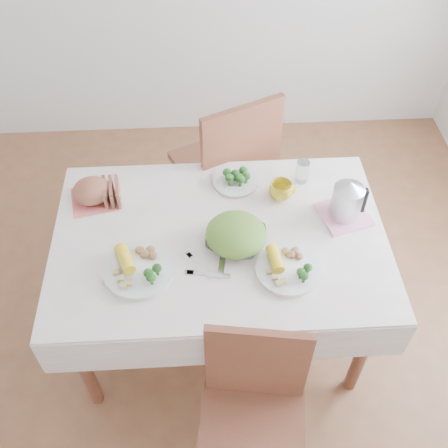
{
  "coord_description": "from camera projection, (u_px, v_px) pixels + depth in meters",
  "views": [
    {
      "loc": [
        -0.07,
        -1.53,
        2.55
      ],
      "look_at": [
        0.02,
        0.02,
        0.82
      ],
      "focal_mm": 42.0,
      "sensor_mm": 36.0,
      "label": 1
    }
  ],
  "objects": [
    {
      "name": "dinner_plate_right",
      "position": [
        288.0,
        270.0,
        2.21
      ],
      "size": [
        0.33,
        0.33,
        0.02
      ],
      "primitive_type": "cylinder",
      "rotation": [
        0.0,
        0.0,
        -0.21
      ],
      "color": "white",
      "rests_on": "tablecloth"
    },
    {
      "name": "broccoli_plate",
      "position": [
        235.0,
        182.0,
        2.58
      ],
      "size": [
        0.29,
        0.29,
        0.02
      ],
      "primitive_type": "cylinder",
      "rotation": [
        0.0,
        0.0,
        -0.38
      ],
      "color": "beige",
      "rests_on": "tablecloth"
    },
    {
      "name": "napkin",
      "position": [
        94.0,
        199.0,
        2.51
      ],
      "size": [
        0.25,
        0.25,
        0.0
      ],
      "primitive_type": "cube",
      "rotation": [
        0.0,
        0.0,
        0.21
      ],
      "color": "#E0625A",
      "rests_on": "tablecloth"
    },
    {
      "name": "knife",
      "position": [
        208.0,
        274.0,
        2.21
      ],
      "size": [
        0.19,
        0.06,
        0.0
      ],
      "primitive_type": "cube",
      "rotation": [
        0.0,
        0.0,
        1.39
      ],
      "color": "silver",
      "rests_on": "tablecloth"
    },
    {
      "name": "chair_near",
      "position": [
        251.0,
        435.0,
        2.06
      ],
      "size": [
        0.48,
        0.48,
        0.93
      ],
      "primitive_type": "cube",
      "rotation": [
        0.0,
        0.0,
        -0.15
      ],
      "color": "brown",
      "rests_on": "floor"
    },
    {
      "name": "electric_kettle",
      "position": [
        348.0,
        198.0,
        2.35
      ],
      "size": [
        0.18,
        0.18,
        0.2
      ],
      "primitive_type": "cylinder",
      "rotation": [
        0.0,
        0.0,
        0.3
      ],
      "color": "#B2B5BA",
      "rests_on": "pink_tray"
    },
    {
      "name": "dinner_plate_left",
      "position": [
        139.0,
        271.0,
        2.21
      ],
      "size": [
        0.3,
        0.3,
        0.03
      ],
      "primitive_type": "cylinder",
      "rotation": [
        0.0,
        0.0,
        0.0
      ],
      "color": "white",
      "rests_on": "tablecloth"
    },
    {
      "name": "tablecloth",
      "position": [
        220.0,
        237.0,
        2.36
      ],
      "size": [
        1.5,
        1.0,
        0.01
      ],
      "primitive_type": "cube",
      "color": "white",
      "rests_on": "dining_table"
    },
    {
      "name": "floor",
      "position": [
        221.0,
        325.0,
        2.92
      ],
      "size": [
        3.6,
        3.6,
        0.0
      ],
      "primitive_type": "plane",
      "color": "brown",
      "rests_on": "ground"
    },
    {
      "name": "bread_loaf",
      "position": [
        92.0,
        191.0,
        2.47
      ],
      "size": [
        0.21,
        0.21,
        0.11
      ],
      "primitive_type": "ellipsoid",
      "rotation": [
        0.0,
        0.0,
        0.23
      ],
      "color": "brown",
      "rests_on": "napkin"
    },
    {
      "name": "salad_bowl",
      "position": [
        236.0,
        239.0,
        2.3
      ],
      "size": [
        0.33,
        0.33,
        0.06
      ],
      "primitive_type": "imported",
      "rotation": [
        0.0,
        0.0,
        -0.38
      ],
      "color": "white",
      "rests_on": "tablecloth"
    },
    {
      "name": "glass_tumbler",
      "position": [
        302.0,
        171.0,
        2.55
      ],
      "size": [
        0.08,
        0.08,
        0.12
      ],
      "primitive_type": "cylinder",
      "rotation": [
        0.0,
        0.0,
        0.35
      ],
      "color": "white",
      "rests_on": "tablecloth"
    },
    {
      "name": "yellow_mug",
      "position": [
        281.0,
        190.0,
        2.49
      ],
      "size": [
        0.14,
        0.14,
        0.09
      ],
      "primitive_type": "imported",
      "rotation": [
        0.0,
        0.0,
        0.25
      ],
      "color": "gold",
      "rests_on": "tablecloth"
    },
    {
      "name": "fork_right",
      "position": [
        223.0,
        258.0,
        2.27
      ],
      "size": [
        0.06,
        0.21,
        0.0
      ],
      "primitive_type": "cube",
      "rotation": [
        0.0,
        0.0,
        -0.15
      ],
      "color": "silver",
      "rests_on": "tablecloth"
    },
    {
      "name": "fork_left",
      "position": [
        199.0,
        265.0,
        2.24
      ],
      "size": [
        0.11,
        0.15,
        0.0
      ],
      "primitive_type": "cube",
      "rotation": [
        0.0,
        0.0,
        0.6
      ],
      "color": "silver",
      "rests_on": "tablecloth"
    },
    {
      "name": "dining_table",
      "position": [
        220.0,
        286.0,
        2.64
      ],
      "size": [
        1.4,
        0.9,
        0.75
      ],
      "primitive_type": "cube",
      "color": "brown",
      "rests_on": "floor"
    },
    {
      "name": "chair_far",
      "position": [
        222.0,
        172.0,
        3.08
      ],
      "size": [
        0.64,
        0.64,
        1.06
      ],
      "primitive_type": "cube",
      "rotation": [
        0.0,
        0.0,
        3.57
      ],
      "color": "brown",
      "rests_on": "floor"
    },
    {
      "name": "pink_tray",
      "position": [
        343.0,
        215.0,
        2.43
      ],
      "size": [
        0.26,
        0.26,
        0.02
      ],
      "primitive_type": "cube",
      "rotation": [
        0.0,
        0.0,
        0.28
      ],
      "color": "pink",
      "rests_on": "tablecloth"
    }
  ]
}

